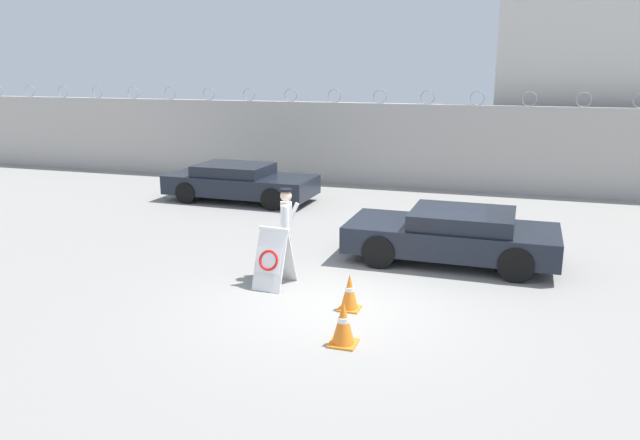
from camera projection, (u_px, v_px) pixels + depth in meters
name	position (u px, v px, depth m)	size (l,w,h in m)	color
ground_plane	(335.00, 305.00, 10.99)	(90.00, 90.00, 0.00)	gray
perimeter_wall	(426.00, 146.00, 20.97)	(36.00, 0.30, 3.28)	#ADA8A0
building_block	(630.00, 90.00, 22.38)	(9.24, 6.32, 6.42)	beige
barricade_sign	(273.00, 257.00, 11.81)	(0.66, 0.88, 1.15)	white
security_guard	(287.00, 228.00, 12.23)	(0.37, 0.69, 1.79)	black
traffic_cone_near	(350.00, 292.00, 10.73)	(0.36, 0.36, 0.64)	orange
traffic_cone_mid	(343.00, 323.00, 9.39)	(0.41, 0.41, 0.69)	orange
parked_car_front_coupe	(240.00, 182.00, 19.20)	(4.62, 2.07, 1.13)	black
parked_car_rear_sedan	(453.00, 235.00, 13.26)	(4.44, 2.09, 1.14)	black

